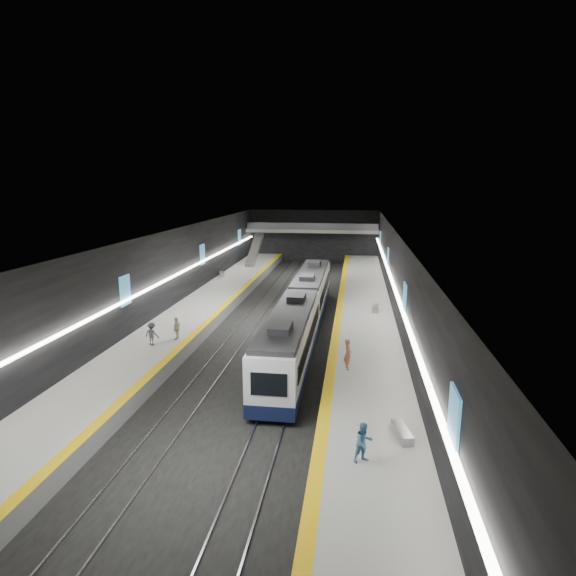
# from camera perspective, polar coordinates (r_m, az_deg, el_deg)

# --- Properties ---
(ground) EXTENTS (70.00, 70.00, 0.00)m
(ground) POSITION_cam_1_polar(r_m,az_deg,el_deg) (42.36, -1.22, -4.28)
(ground) COLOR black
(ground) RESTS_ON ground
(ceiling) EXTENTS (20.00, 70.00, 0.04)m
(ceiling) POSITION_cam_1_polar(r_m,az_deg,el_deg) (40.79, -1.27, 6.54)
(ceiling) COLOR beige
(ceiling) RESTS_ON wall_left
(wall_left) EXTENTS (0.04, 70.00, 8.00)m
(wall_left) POSITION_cam_1_polar(r_m,az_deg,el_deg) (44.10, -14.18, 1.36)
(wall_left) COLOR black
(wall_left) RESTS_ON ground
(wall_right) EXTENTS (0.04, 70.00, 8.00)m
(wall_right) POSITION_cam_1_polar(r_m,az_deg,el_deg) (41.01, 12.69, 0.62)
(wall_right) COLOR black
(wall_right) RESTS_ON ground
(wall_back) EXTENTS (20.00, 0.04, 8.00)m
(wall_back) POSITION_cam_1_polar(r_m,az_deg,el_deg) (75.77, 3.04, 6.21)
(wall_back) COLOR black
(wall_back) RESTS_ON ground
(platform_left) EXTENTS (5.00, 70.00, 1.00)m
(platform_left) POSITION_cam_1_polar(r_m,az_deg,el_deg) (44.01, -10.92, -3.19)
(platform_left) COLOR slate
(platform_left) RESTS_ON ground
(tile_surface_left) EXTENTS (5.00, 70.00, 0.02)m
(tile_surface_left) POSITION_cam_1_polar(r_m,az_deg,el_deg) (43.88, -10.94, -2.55)
(tile_surface_left) COLOR #A7A7A2
(tile_surface_left) RESTS_ON platform_left
(tactile_strip_left) EXTENTS (0.60, 70.00, 0.02)m
(tactile_strip_left) POSITION_cam_1_polar(r_m,az_deg,el_deg) (43.22, -8.18, -2.66)
(tactile_strip_left) COLOR yellow
(tactile_strip_left) RESTS_ON platform_left
(platform_right) EXTENTS (5.00, 70.00, 1.00)m
(platform_right) POSITION_cam_1_polar(r_m,az_deg,el_deg) (41.72, 9.03, -3.99)
(platform_right) COLOR slate
(platform_right) RESTS_ON ground
(tile_surface_right) EXTENTS (5.00, 70.00, 0.02)m
(tile_surface_right) POSITION_cam_1_polar(r_m,az_deg,el_deg) (41.58, 9.05, -3.31)
(tile_surface_right) COLOR #A7A7A2
(tile_surface_right) RESTS_ON platform_right
(tactile_strip_right) EXTENTS (0.60, 70.00, 0.02)m
(tactile_strip_right) POSITION_cam_1_polar(r_m,az_deg,el_deg) (41.59, 6.02, -3.21)
(tactile_strip_right) COLOR yellow
(tactile_strip_right) RESTS_ON platform_right
(rails) EXTENTS (6.52, 70.00, 0.12)m
(rails) POSITION_cam_1_polar(r_m,az_deg,el_deg) (42.34, -1.22, -4.21)
(rails) COLOR gray
(rails) RESTS_ON ground
(train) EXTENTS (2.69, 30.04, 3.60)m
(train) POSITION_cam_1_polar(r_m,az_deg,el_deg) (38.47, 1.71, -2.62)
(train) COLOR #0E1536
(train) RESTS_ON ground
(ad_posters) EXTENTS (19.94, 53.50, 2.20)m
(ad_posters) POSITION_cam_1_polar(r_m,az_deg,el_deg) (42.27, -1.03, 1.96)
(ad_posters) COLOR #4291C6
(ad_posters) RESTS_ON wall_left
(cove_light_left) EXTENTS (0.25, 68.60, 0.12)m
(cove_light_left) POSITION_cam_1_polar(r_m,az_deg,el_deg) (44.06, -13.92, 1.09)
(cove_light_left) COLOR white
(cove_light_left) RESTS_ON wall_left
(cove_light_right) EXTENTS (0.25, 68.60, 0.12)m
(cove_light_right) POSITION_cam_1_polar(r_m,az_deg,el_deg) (41.04, 12.39, 0.35)
(cove_light_right) COLOR white
(cove_light_right) RESTS_ON wall_right
(mezzanine_bridge) EXTENTS (20.00, 3.00, 1.50)m
(mezzanine_bridge) POSITION_cam_1_polar(r_m,az_deg,el_deg) (73.61, 2.91, 6.84)
(mezzanine_bridge) COLOR gray
(mezzanine_bridge) RESTS_ON wall_left
(escalator) EXTENTS (1.20, 7.50, 3.92)m
(escalator) POSITION_cam_1_polar(r_m,az_deg,el_deg) (68.16, -3.96, 4.57)
(escalator) COLOR #99999E
(escalator) RESTS_ON platform_left
(bench_left_far) EXTENTS (1.09, 1.95, 0.46)m
(bench_left_far) POSITION_cam_1_polar(r_m,az_deg,el_deg) (59.19, -7.85, 1.65)
(bench_left_far) COLOR #99999E
(bench_left_far) RESTS_ON platform_left
(bench_right_near) EXTENTS (0.90, 1.88, 0.44)m
(bench_right_near) POSITION_cam_1_polar(r_m,az_deg,el_deg) (23.02, 13.35, -16.34)
(bench_right_near) COLOR #99999E
(bench_right_near) RESTS_ON platform_right
(bench_right_far) EXTENTS (0.69, 1.91, 0.46)m
(bench_right_far) POSITION_cam_1_polar(r_m,az_deg,el_deg) (43.41, 10.35, -2.39)
(bench_right_far) COLOR #99999E
(bench_right_far) RESTS_ON platform_right
(passenger_right_a) EXTENTS (0.60, 0.78, 1.90)m
(passenger_right_a) POSITION_cam_1_polar(r_m,az_deg,el_deg) (29.71, 7.10, -7.81)
(passenger_right_a) COLOR #B86144
(passenger_right_a) RESTS_ON platform_right
(passenger_right_b) EXTENTS (1.05, 0.99, 1.71)m
(passenger_right_b) POSITION_cam_1_polar(r_m,az_deg,el_deg) (20.67, 8.97, -17.68)
(passenger_right_b) COLOR #558AB9
(passenger_right_b) RESTS_ON platform_right
(passenger_left_a) EXTENTS (0.47, 1.01, 1.68)m
(passenger_left_a) POSITION_cam_1_polar(r_m,az_deg,el_deg) (35.79, -13.05, -4.69)
(passenger_left_a) COLOR silver
(passenger_left_a) RESTS_ON platform_left
(passenger_left_b) EXTENTS (1.14, 0.78, 1.63)m
(passenger_left_b) POSITION_cam_1_polar(r_m,az_deg,el_deg) (35.02, -15.84, -5.27)
(passenger_left_b) COLOR #43444B
(passenger_left_b) RESTS_ON platform_left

